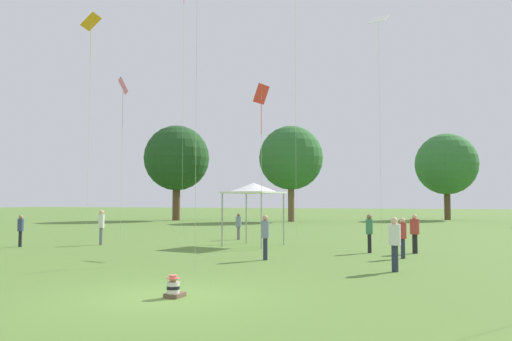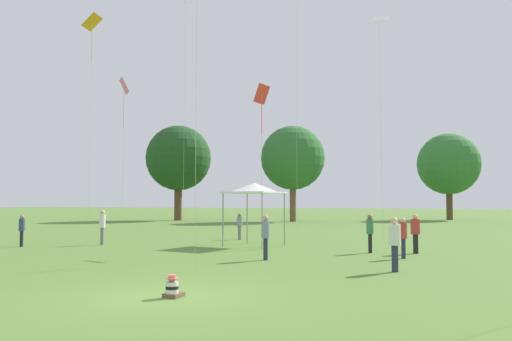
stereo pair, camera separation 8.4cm
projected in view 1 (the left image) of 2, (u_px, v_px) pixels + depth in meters
The scene contains 18 objects.
ground_plane at pixel (164, 297), 11.49m from camera, with size 300.00×300.00×0.00m, color #567A33.
seated_toddler at pixel (174, 288), 11.44m from camera, with size 0.36×0.45×0.53m.
person_standing_0 at pixel (239, 224), 28.87m from camera, with size 0.48×0.48×1.52m.
person_standing_1 at pixel (403, 234), 19.32m from camera, with size 0.37×0.37×1.57m.
person_standing_2 at pixel (415, 230), 21.20m from camera, with size 0.46×0.46×1.66m.
person_standing_3 at pixel (369, 230), 21.42m from camera, with size 0.42×0.42×1.65m.
person_standing_4 at pixel (265, 233), 18.83m from camera, with size 0.40×0.40×1.68m.
person_standing_5 at pixel (21, 228), 24.29m from camera, with size 0.36×0.36×1.55m.
person_standing_6 at pixel (395, 239), 15.68m from camera, with size 0.52×0.52×1.70m.
person_standing_7 at pixel (101, 224), 25.38m from camera, with size 0.35×0.35×1.77m.
canopy_tent at pixel (253, 189), 24.94m from camera, with size 2.88×2.88×3.14m.
kite_3 at pixel (91, 29), 27.92m from camera, with size 0.97×1.18×12.65m.
kite_4 at pixel (378, 27), 28.25m from camera, with size 1.20×1.07×12.84m.
kite_6 at pixel (123, 92), 27.10m from camera, with size 0.91×0.91×8.89m.
kite_7 at pixel (261, 100), 20.87m from camera, with size 0.50×0.86×7.08m.
distant_tree_0 at pixel (177, 158), 58.91m from camera, with size 7.68×7.68×11.20m.
distant_tree_1 at pixel (446, 164), 60.42m from camera, with size 7.40×7.40×10.46m.
distant_tree_3 at pixel (291, 158), 55.27m from camera, with size 7.10×7.10×10.60m.
Camera 1 is at (6.12, -10.14, 2.20)m, focal length 35.00 mm.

